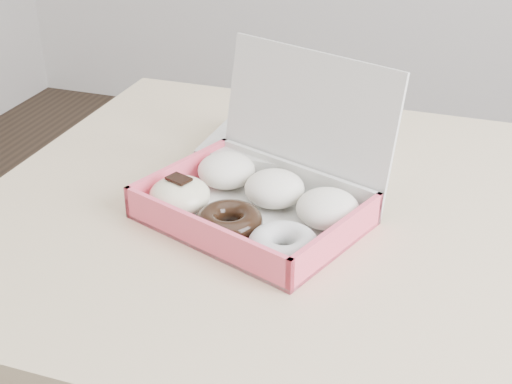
% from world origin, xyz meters
% --- Properties ---
extents(table, '(1.20, 0.80, 0.75)m').
position_xyz_m(table, '(0.00, 0.00, 0.67)').
color(table, '#D5B58C').
rests_on(table, ground).
extents(donut_box, '(0.34, 0.32, 0.20)m').
position_xyz_m(donut_box, '(-0.20, -0.04, 0.78)').
color(donut_box, silver).
rests_on(donut_box, table).
extents(newspapers, '(0.24, 0.19, 0.04)m').
position_xyz_m(newspapers, '(-0.22, 0.13, 0.77)').
color(newspapers, silver).
rests_on(newspapers, table).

